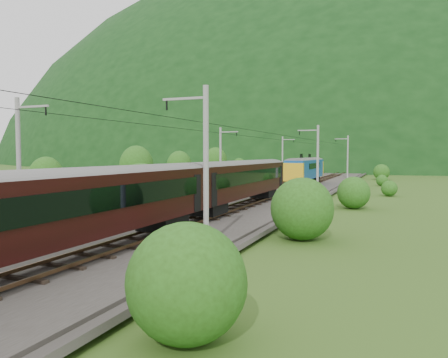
% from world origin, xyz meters
% --- Properties ---
extents(ground, '(600.00, 600.00, 0.00)m').
position_xyz_m(ground, '(0.00, 0.00, 0.00)').
color(ground, '#38591C').
rests_on(ground, ground).
extents(railbed, '(14.00, 220.00, 0.30)m').
position_xyz_m(railbed, '(0.00, 10.00, 0.15)').
color(railbed, '#38332D').
rests_on(railbed, ground).
extents(track_left, '(2.40, 220.00, 0.27)m').
position_xyz_m(track_left, '(-2.40, 10.00, 0.37)').
color(track_left, brown).
rests_on(track_left, railbed).
extents(track_right, '(2.40, 220.00, 0.27)m').
position_xyz_m(track_right, '(2.40, 10.00, 0.37)').
color(track_right, brown).
rests_on(track_right, railbed).
extents(catenary_left, '(2.54, 192.28, 8.00)m').
position_xyz_m(catenary_left, '(-6.12, 32.00, 4.50)').
color(catenary_left, gray).
rests_on(catenary_left, railbed).
extents(catenary_right, '(2.54, 192.28, 8.00)m').
position_xyz_m(catenary_right, '(6.12, 32.00, 4.50)').
color(catenary_right, gray).
rests_on(catenary_right, railbed).
extents(overhead_wires, '(4.83, 198.00, 0.03)m').
position_xyz_m(overhead_wires, '(0.00, 10.00, 7.10)').
color(overhead_wires, black).
rests_on(overhead_wires, ground).
extents(mountain_main, '(504.00, 360.00, 244.00)m').
position_xyz_m(mountain_main, '(0.00, 260.00, 0.00)').
color(mountain_main, black).
rests_on(mountain_main, ground).
extents(mountain_ridge, '(336.00, 280.00, 132.00)m').
position_xyz_m(mountain_ridge, '(-120.00, 300.00, 0.00)').
color(mountain_ridge, black).
rests_on(mountain_ridge, ground).
extents(hazard_post_near, '(0.15, 0.15, 1.41)m').
position_xyz_m(hazard_post_near, '(-0.40, 65.50, 1.00)').
color(hazard_post_near, red).
rests_on(hazard_post_near, railbed).
extents(hazard_post_far, '(0.15, 0.15, 1.41)m').
position_xyz_m(hazard_post_far, '(-0.02, 31.21, 1.01)').
color(hazard_post_far, red).
rests_on(hazard_post_far, railbed).
extents(signal, '(0.24, 0.24, 2.19)m').
position_xyz_m(signal, '(-3.76, 56.67, 1.59)').
color(signal, black).
rests_on(signal, railbed).
extents(vegetation_left, '(9.94, 145.35, 6.40)m').
position_xyz_m(vegetation_left, '(-13.82, 16.23, 2.54)').
color(vegetation_left, '#254C14').
rests_on(vegetation_left, ground).
extents(vegetation_right, '(7.70, 108.88, 3.23)m').
position_xyz_m(vegetation_right, '(11.09, 4.74, 1.40)').
color(vegetation_right, '#254C14').
rests_on(vegetation_right, ground).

